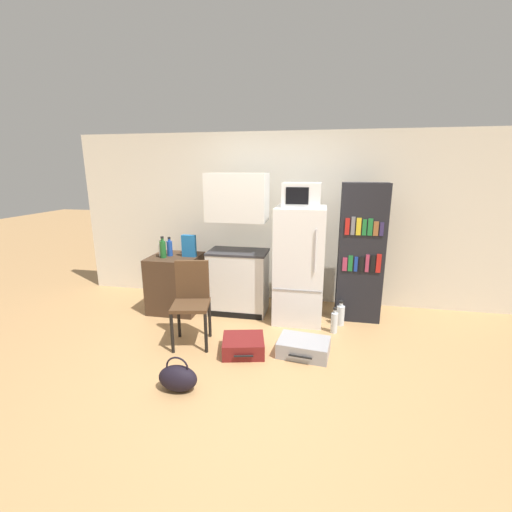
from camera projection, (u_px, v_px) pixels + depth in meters
ground_plane at (243, 366)px, 3.48m from camera, size 24.00×24.00×0.00m
wall_back at (286, 219)px, 5.05m from camera, size 6.40×0.10×2.46m
side_table at (176, 283)px, 4.83m from camera, size 0.66×0.66×0.78m
kitchen_hutch at (238, 251)px, 4.63m from camera, size 0.80×0.50×1.90m
refrigerator at (299, 265)px, 4.43m from camera, size 0.62×0.67×1.49m
microwave at (302, 195)px, 4.21m from camera, size 0.47×0.37×0.29m
bookshelf at (361, 253)px, 4.41m from camera, size 0.56×0.33×1.79m
bottle_ketchup_red at (192, 248)px, 4.85m from camera, size 0.07×0.07×0.21m
bottle_clear_short at (162, 249)px, 4.72m from camera, size 0.08×0.08×0.22m
bottle_blue_soda at (170, 248)px, 4.72m from camera, size 0.08×0.08×0.26m
bottle_green_tall at (163, 249)px, 4.61m from camera, size 0.08×0.08×0.29m
cereal_box at (189, 246)px, 4.67m from camera, size 0.19×0.07×0.30m
chair at (192, 295)px, 3.87m from camera, size 0.47×0.48×0.94m
suitcase_large_flat at (243, 345)px, 3.72m from camera, size 0.52×0.50×0.17m
suitcase_small_flat at (304, 347)px, 3.69m from camera, size 0.58×0.45×0.17m
handbag at (178, 378)px, 3.08m from camera, size 0.36×0.20×0.33m
water_bottle_front at (334, 322)px, 4.17m from camera, size 0.08×0.08×0.33m
water_bottle_middle at (341, 315)px, 4.38m from camera, size 0.10×0.10×0.33m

